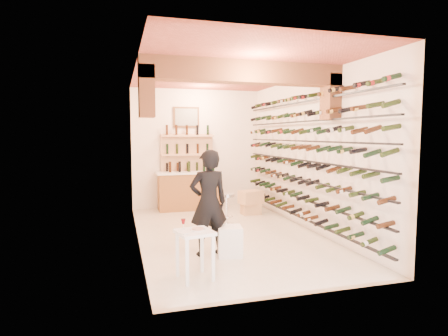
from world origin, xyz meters
name	(u,v)px	position (x,y,z in m)	size (l,w,h in m)	color
ground	(228,234)	(0.00, 0.00, 0.00)	(6.00, 6.00, 0.00)	beige
room_shell	(232,120)	(0.00, -0.26, 2.25)	(3.52, 6.02, 3.21)	white
wine_rack	(299,156)	(1.53, 0.00, 1.55)	(0.32, 5.70, 2.56)	black
back_counter	(189,190)	(-0.30, 2.65, 0.53)	(1.70, 0.62, 1.29)	#9A622F
back_shelving	(187,165)	(-0.30, 2.89, 1.17)	(1.40, 0.31, 2.73)	tan
tasting_table	(195,239)	(-1.10, -2.11, 0.55)	(0.55, 0.55, 0.82)	white
white_stool	(230,241)	(-0.35, -1.30, 0.24)	(0.39, 0.39, 0.49)	white
person	(208,203)	(-0.68, -1.16, 0.87)	(0.64, 0.42, 1.74)	black
chrome_barstool	(226,207)	(0.16, 0.66, 0.41)	(0.37, 0.37, 0.71)	silver
crate_lower	(251,209)	(1.07, 1.63, 0.14)	(0.46, 0.32, 0.27)	tan
crate_upper	(251,197)	(1.07, 1.63, 0.43)	(0.55, 0.38, 0.32)	tan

